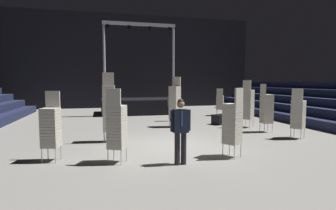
% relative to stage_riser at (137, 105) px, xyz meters
% --- Properties ---
extents(ground_plane, '(22.00, 30.00, 0.10)m').
position_rel_stage_riser_xyz_m(ground_plane, '(-0.00, -10.26, -0.66)').
color(ground_plane, slate).
extents(arena_end_wall, '(22.00, 0.30, 8.00)m').
position_rel_stage_riser_xyz_m(arena_end_wall, '(-0.00, 4.74, 3.39)').
color(arena_end_wall, black).
rests_on(arena_end_wall, ground_plane).
extents(stage_riser, '(5.03, 3.40, 6.04)m').
position_rel_stage_riser_xyz_m(stage_riser, '(0.00, 0.00, 0.00)').
color(stage_riser, black).
rests_on(stage_riser, ground_plane).
extents(man_with_tie, '(0.57, 0.24, 1.78)m').
position_rel_stage_riser_xyz_m(man_with_tie, '(-0.45, -12.38, 0.40)').
color(man_with_tie, black).
rests_on(man_with_tie, ground_plane).
extents(chair_stack_front_left, '(0.61, 0.61, 2.05)m').
position_rel_stage_riser_xyz_m(chair_stack_front_left, '(1.25, -12.04, 0.41)').
color(chair_stack_front_left, '#B2B5BA').
rests_on(chair_stack_front_left, ground_plane).
extents(chair_stack_front_right, '(0.47, 0.47, 2.14)m').
position_rel_stage_riser_xyz_m(chair_stack_front_right, '(4.59, -8.71, 0.45)').
color(chair_stack_front_right, '#B2B5BA').
rests_on(chair_stack_front_right, ground_plane).
extents(chair_stack_mid_left, '(0.60, 0.60, 1.79)m').
position_rel_stage_riser_xyz_m(chair_stack_mid_left, '(5.12, -2.69, 0.29)').
color(chair_stack_mid_left, '#B2B5BA').
rests_on(chair_stack_mid_left, ground_plane).
extents(chair_stack_mid_right, '(0.62, 0.62, 2.48)m').
position_rel_stage_riser_xyz_m(chair_stack_mid_right, '(1.02, -6.40, 0.62)').
color(chair_stack_mid_right, '#B2B5BA').
rests_on(chair_stack_mid_right, ground_plane).
extents(chair_stack_mid_centre, '(0.47, 0.47, 2.56)m').
position_rel_stage_riser_xyz_m(chair_stack_mid_centre, '(-2.22, -9.08, 0.66)').
color(chair_stack_mid_centre, '#B2B5BA').
rests_on(chair_stack_mid_centre, ground_plane).
extents(chair_stack_rear_left, '(0.54, 0.54, 1.96)m').
position_rel_stage_riser_xyz_m(chair_stack_rear_left, '(-3.88, -11.20, 0.37)').
color(chair_stack_rear_left, '#B2B5BA').
rests_on(chair_stack_rear_left, ground_plane).
extents(chair_stack_rear_right, '(0.61, 0.61, 1.96)m').
position_rel_stage_riser_xyz_m(chair_stack_rear_right, '(5.00, -10.21, 0.37)').
color(chair_stack_rear_right, '#B2B5BA').
rests_on(chair_stack_rear_right, ground_plane).
extents(chair_stack_rear_centre, '(0.59, 0.59, 2.05)m').
position_rel_stage_riser_xyz_m(chair_stack_rear_centre, '(-2.09, -11.80, 0.41)').
color(chair_stack_rear_centre, '#B2B5BA').
rests_on(chair_stack_rear_centre, ground_plane).
extents(chair_stack_aisle_left, '(0.61, 0.61, 2.31)m').
position_rel_stage_riser_xyz_m(chair_stack_aisle_left, '(4.47, -7.36, 0.54)').
color(chair_stack_aisle_left, '#B2B5BA').
rests_on(chair_stack_aisle_left, ground_plane).
extents(crew_worker_near_stage, '(0.57, 0.27, 1.72)m').
position_rel_stage_riser_xyz_m(crew_worker_near_stage, '(1.41, -4.44, 0.36)').
color(crew_worker_near_stage, black).
rests_on(crew_worker_near_stage, ground_plane).
extents(equipment_road_case, '(1.05, 0.87, 0.51)m').
position_rel_stage_riser_xyz_m(equipment_road_case, '(3.64, -6.12, -0.36)').
color(equipment_road_case, black).
rests_on(equipment_road_case, ground_plane).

